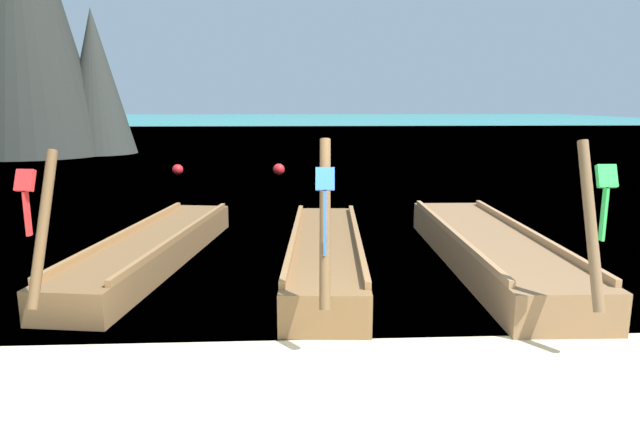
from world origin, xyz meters
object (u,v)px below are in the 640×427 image
at_px(longtail_boat_red_ribbon, 153,249).
at_px(karst_rock, 33,11).
at_px(longtail_boat_blue_ribbon, 326,255).
at_px(longtail_boat_green_ribbon, 489,250).
at_px(mooring_buoy_near, 178,170).
at_px(mooring_buoy_far, 279,169).

xyz_separation_m(longtail_boat_red_ribbon, karst_rock, (-10.59, 20.85, 6.98)).
relative_size(longtail_boat_blue_ribbon, longtail_boat_green_ribbon, 0.90).
bearing_deg(longtail_boat_red_ribbon, longtail_boat_green_ribbon, -4.58).
bearing_deg(longtail_boat_green_ribbon, longtail_boat_red_ribbon, 175.42).
relative_size(karst_rock, mooring_buoy_near, 37.76).
relative_size(longtail_boat_blue_ribbon, karst_rock, 0.39).
xyz_separation_m(longtail_boat_green_ribbon, karst_rock, (-16.32, 21.31, 6.94)).
relative_size(longtail_boat_green_ribbon, mooring_buoy_far, 14.92).
bearing_deg(longtail_boat_blue_ribbon, mooring_buoy_near, 111.21).
bearing_deg(karst_rock, mooring_buoy_far, -36.19).
bearing_deg(mooring_buoy_near, longtail_boat_blue_ribbon, -68.79).
bearing_deg(longtail_boat_red_ribbon, mooring_buoy_far, 80.84).
bearing_deg(longtail_boat_red_ribbon, karst_rock, 116.94).
xyz_separation_m(longtail_boat_red_ribbon, longtail_boat_green_ribbon, (5.73, -0.46, 0.03)).
bearing_deg(longtail_boat_blue_ribbon, karst_rock, 122.21).
bearing_deg(karst_rock, longtail_boat_red_ribbon, -63.06).
height_order(longtail_boat_red_ribbon, mooring_buoy_far, longtail_boat_red_ribbon).
distance_m(longtail_boat_red_ribbon, mooring_buoy_near, 12.14).
distance_m(longtail_boat_blue_ribbon, karst_rock, 26.32).
distance_m(mooring_buoy_near, mooring_buoy_far, 3.86).
xyz_separation_m(longtail_boat_green_ribbon, mooring_buoy_far, (-3.84, 12.17, -0.06)).
relative_size(longtail_boat_blue_ribbon, mooring_buoy_far, 13.42).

